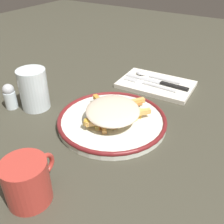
# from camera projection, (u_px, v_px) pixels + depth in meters

# --- Properties ---
(ground_plane) EXTENTS (2.60, 2.60, 0.00)m
(ground_plane) POSITION_uv_depth(u_px,v_px,m) (112.00, 124.00, 0.66)
(ground_plane) COLOR #3B392D
(plate) EXTENTS (0.27, 0.27, 0.02)m
(plate) POSITION_uv_depth(u_px,v_px,m) (112.00, 120.00, 0.65)
(plate) COLOR silver
(plate) RESTS_ON ground_plane
(fries_heap) EXTENTS (0.21, 0.19, 0.04)m
(fries_heap) POSITION_uv_depth(u_px,v_px,m) (112.00, 112.00, 0.63)
(fries_heap) COLOR gold
(fries_heap) RESTS_ON plate
(napkin) EXTENTS (0.16, 0.23, 0.01)m
(napkin) POSITION_uv_depth(u_px,v_px,m) (156.00, 84.00, 0.83)
(napkin) COLOR silver
(napkin) RESTS_ON ground_plane
(fork) EXTENTS (0.02, 0.18, 0.00)m
(fork) POSITION_uv_depth(u_px,v_px,m) (149.00, 84.00, 0.81)
(fork) COLOR silver
(fork) RESTS_ON napkin
(knife) EXTENTS (0.02, 0.21, 0.01)m
(knife) POSITION_uv_depth(u_px,v_px,m) (162.00, 83.00, 0.81)
(knife) COLOR black
(knife) RESTS_ON napkin
(spoon) EXTENTS (0.02, 0.15, 0.01)m
(spoon) POSITION_uv_depth(u_px,v_px,m) (150.00, 76.00, 0.86)
(spoon) COLOR silver
(spoon) RESTS_ON napkin
(water_glass) EXTENTS (0.08, 0.08, 0.11)m
(water_glass) POSITION_uv_depth(u_px,v_px,m) (34.00, 89.00, 0.70)
(water_glass) COLOR silver
(water_glass) RESTS_ON ground_plane
(coffee_mug) EXTENTS (0.11, 0.08, 0.08)m
(coffee_mug) POSITION_uv_depth(u_px,v_px,m) (26.00, 181.00, 0.44)
(coffee_mug) COLOR #B4382E
(coffee_mug) RESTS_ON ground_plane
(salt_shaker) EXTENTS (0.03, 0.03, 0.07)m
(salt_shaker) POSITION_uv_depth(u_px,v_px,m) (10.00, 96.00, 0.70)
(salt_shaker) COLOR silver
(salt_shaker) RESTS_ON ground_plane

